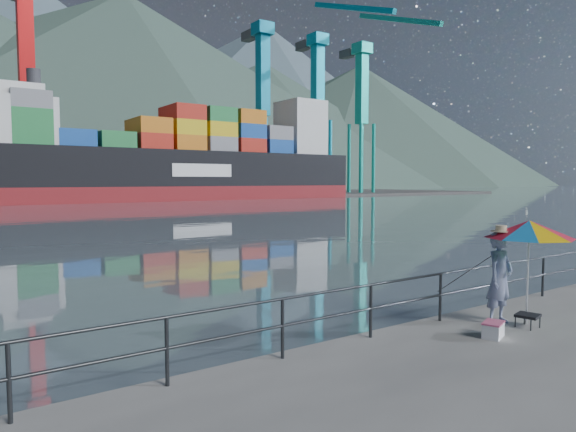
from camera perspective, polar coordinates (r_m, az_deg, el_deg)
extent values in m
cube|color=#514F4C|center=(99.81, -24.54, 1.94)|extent=(200.00, 40.00, 0.40)
cylinder|color=#2D3033|center=(10.49, 13.18, -6.83)|extent=(22.00, 0.05, 0.05)
cylinder|color=#2D3033|center=(10.59, 13.14, -9.22)|extent=(22.00, 0.05, 0.05)
cube|color=#2D3033|center=(10.60, 13.13, -9.49)|extent=(22.00, 0.06, 1.00)
cone|color=#385147|center=(228.60, -17.52, 13.14)|extent=(332.80, 332.80, 80.00)
cone|color=#385147|center=(261.20, -2.75, 10.16)|extent=(257.92, 257.92, 62.00)
cone|color=#385147|center=(308.00, 8.02, 9.93)|extent=(291.20, 291.20, 70.00)
cube|color=gray|center=(98.78, -24.48, 3.44)|extent=(6.00, 2.40, 5.20)
cube|color=orange|center=(100.15, -20.84, 4.28)|extent=(6.00, 2.40, 7.80)
cube|color=red|center=(101.92, -17.28, 4.35)|extent=(6.00, 2.40, 7.80)
cube|color=orange|center=(104.06, -13.85, 4.41)|extent=(6.00, 2.40, 7.80)
cube|color=orange|center=(106.55, -10.58, 4.44)|extent=(6.00, 2.40, 7.80)
cube|color=#194CA5|center=(109.38, -7.45, 3.78)|extent=(6.00, 2.40, 5.20)
cube|color=red|center=(112.51, -4.50, 3.81)|extent=(6.00, 2.40, 5.20)
cube|color=red|center=(115.92, -1.72, 3.82)|extent=(6.00, 2.40, 5.20)
cube|color=red|center=(119.58, 0.90, 4.45)|extent=(6.00, 2.40, 7.80)
cube|color=yellow|center=(101.74, -24.81, 4.17)|extent=(6.00, 2.40, 7.80)
cube|color=yellow|center=(103.07, -21.24, 4.26)|extent=(6.00, 2.40, 7.80)
cube|color=red|center=(104.79, -17.74, 2.91)|extent=(6.00, 2.40, 2.60)
cube|color=#267F3F|center=(106.87, -14.43, 4.38)|extent=(6.00, 2.40, 7.80)
cube|color=gray|center=(109.31, -11.20, 3.06)|extent=(6.00, 2.40, 2.60)
cube|color=red|center=(112.05, -8.17, 4.44)|extent=(6.00, 2.40, 7.80)
imported|color=navy|center=(11.47, 22.46, -6.40)|extent=(0.71, 0.48, 1.89)
cylinder|color=white|center=(11.63, 25.08, -6.15)|extent=(0.04, 0.04, 1.96)
cone|color=#E4B006|center=(11.50, 25.22, -1.34)|extent=(1.85, 1.85, 0.36)
cube|color=black|center=(11.52, 25.09, -9.98)|extent=(0.50, 0.50, 0.05)
cube|color=#2D3033|center=(11.55, 25.07, -10.63)|extent=(0.35, 0.35, 0.22)
cube|color=white|center=(10.60, 21.83, -11.72)|extent=(0.54, 0.45, 0.27)
cylinder|color=black|center=(12.31, 19.08, -10.10)|extent=(0.18, 1.67, 1.18)
cube|color=silver|center=(78.84, -27.73, 9.04)|extent=(9.00, 6.73, 7.00)
cube|color=maroon|center=(85.71, -10.85, 2.46)|extent=(58.94, 9.82, 2.50)
cube|color=black|center=(85.70, -10.88, 5.16)|extent=(58.94, 9.82, 5.60)
cube|color=silver|center=(97.42, 1.37, 9.68)|extent=(7.00, 7.86, 10.00)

